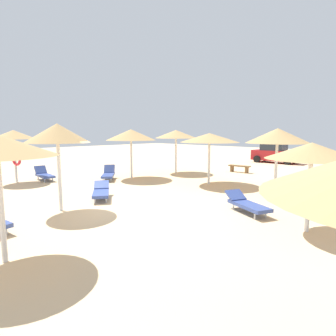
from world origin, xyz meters
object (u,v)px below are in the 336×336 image
(parasol_3, at_px, (57,134))
(lounger_3, at_px, (101,191))
(lounger_6, at_px, (44,175))
(parked_car, at_px, (275,154))
(lounger_5, at_px, (108,174))
(parasol_9, at_px, (209,138))
(lounger_2, at_px, (246,204))
(parasol_5, at_px, (131,135))
(parasol_6, at_px, (14,136))
(bench_0, at_px, (239,167))
(parasol_4, at_px, (278,136))
(lounger_4, at_px, (295,182))
(parasol_2, at_px, (312,151))
(parasol_8, at_px, (176,134))

(parasol_3, xyz_separation_m, lounger_3, (-0.51, 1.99, -2.45))
(lounger_6, xyz_separation_m, parked_car, (5.74, 18.35, 0.50))
(lounger_5, xyz_separation_m, lounger_6, (-2.52, -2.72, -0.00))
(parasol_9, bearing_deg, lounger_2, -39.67)
(parasol_5, distance_m, parasol_6, 6.43)
(lounger_2, distance_m, bench_0, 9.89)
(lounger_3, bearing_deg, parasol_3, -75.53)
(parasol_4, xyz_separation_m, lounger_4, (0.26, 1.69, -2.31))
(parasol_2, relative_size, parked_car, 0.62)
(parasol_2, distance_m, parasol_8, 11.91)
(parasol_5, bearing_deg, lounger_3, -52.35)
(parasol_3, xyz_separation_m, parasol_5, (-3.73, 6.16, -0.14))
(lounger_3, xyz_separation_m, bench_0, (0.24, 10.91, 0.04))
(lounger_6, relative_size, parked_car, 0.47)
(parasol_2, distance_m, parasol_4, 5.13)
(lounger_2, relative_size, parked_car, 0.49)
(parasol_3, relative_size, lounger_3, 1.61)
(parasol_6, bearing_deg, lounger_3, 10.12)
(parasol_6, bearing_deg, lounger_5, 53.56)
(parasol_2, height_order, lounger_5, parasol_2)
(lounger_3, bearing_deg, lounger_2, 24.63)
(lounger_2, height_order, bench_0, lounger_2)
(lounger_4, bearing_deg, lounger_5, -150.07)
(lounger_6, height_order, parked_car, parked_car)
(parasol_3, relative_size, lounger_2, 1.55)
(parasol_4, bearing_deg, lounger_5, -158.42)
(parasol_2, height_order, parasol_5, parasol_5)
(parasol_6, xyz_separation_m, lounger_5, (3.00, 4.06, -2.28))
(parasol_4, relative_size, parasol_5, 1.00)
(parasol_8, bearing_deg, parasol_5, -96.29)
(parked_car, bearing_deg, lounger_5, -101.63)
(parasol_8, bearing_deg, lounger_6, -114.51)
(lounger_5, relative_size, bench_0, 1.20)
(parasol_9, height_order, lounger_4, parasol_9)
(parasol_3, bearing_deg, parasol_2, 29.12)
(parasol_6, xyz_separation_m, lounger_4, (11.81, 9.14, -2.28))
(lounger_6, bearing_deg, lounger_3, -1.28)
(parasol_6, xyz_separation_m, lounger_2, (12.16, 3.69, -2.30))
(parasol_4, distance_m, lounger_3, 8.21)
(parasol_4, distance_m, parasol_9, 3.55)
(parasol_3, relative_size, parasol_5, 1.04)
(parasol_4, bearing_deg, parasol_3, -117.50)
(parasol_5, xyz_separation_m, bench_0, (3.45, 6.74, -2.27))
(parasol_2, bearing_deg, parasol_9, 147.94)
(parasol_4, relative_size, lounger_5, 1.63)
(parked_car, bearing_deg, parasol_3, -87.06)
(parasol_5, height_order, lounger_4, parasol_5)
(parasol_3, height_order, lounger_3, parasol_3)
(parasol_5, xyz_separation_m, lounger_5, (-0.54, -1.31, -2.29))
(parasol_3, xyz_separation_m, parasol_4, (4.28, 8.23, -0.13))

